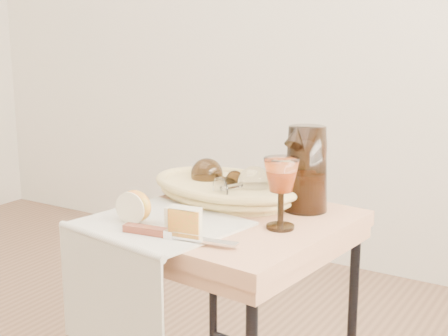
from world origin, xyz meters
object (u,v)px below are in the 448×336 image
Objects in this scene: goblet_lying_a at (218,177)px; wine_goblet at (281,193)px; table_knife at (174,233)px; apple_half at (136,206)px; tea_towel at (160,224)px; goblet_lying_b at (240,185)px; bread_basket at (226,191)px; pitcher at (306,169)px.

wine_goblet reaches higher than goblet_lying_a.
goblet_lying_a is 0.54× the size of table_knife.
wine_goblet reaches higher than apple_half.
tea_towel is at bearing -153.22° from wine_goblet.
goblet_lying_a reaches higher than apple_half.
table_knife is at bearing -24.02° from apple_half.
wine_goblet is (0.16, -0.10, 0.03)m from goblet_lying_b.
apple_half is (-0.07, -0.27, 0.02)m from bread_basket.
goblet_lying_a reaches higher than table_knife.
table_knife is at bearing -27.90° from tea_towel.
table_knife is (-0.14, -0.35, -0.09)m from pitcher.
bread_basket reaches higher than table_knife.
goblet_lying_b is 0.55× the size of pitcher.
table_knife is (0.09, -0.07, 0.01)m from tea_towel.
apple_half reaches higher than table_knife.
apple_half is (-0.28, -0.30, -0.06)m from pitcher.
pitcher is (0.24, 0.02, 0.05)m from goblet_lying_a.
goblet_lying_b is at bearing 85.11° from table_knife.
wine_goblet is (0.24, 0.12, 0.08)m from tea_towel.
goblet_lying_a is at bearing 99.45° from table_knife.
goblet_lying_a reaches higher than bread_basket.
pitcher is at bearing 60.85° from table_knife.
wine_goblet reaches higher than goblet_lying_b.
apple_half is 0.15m from table_knife.
wine_goblet is at bearing -101.05° from goblet_lying_b.
goblet_lying_b is (0.07, 0.22, 0.05)m from tea_towel.
bread_basket is 1.50× the size of pitcher.
bread_basket is at bearing 94.71° from table_knife.
pitcher is at bearing -158.99° from goblet_lying_a.
pitcher reaches higher than goblet_lying_b.
tea_towel is 0.27m from goblet_lying_a.
pitcher is at bearing -48.76° from goblet_lying_b.
tea_towel is at bearing 109.92° from goblet_lying_a.
wine_goblet reaches higher than tea_towel.
goblet_lying_a is 1.02× the size of goblet_lying_b.
wine_goblet is at bearing 167.61° from goblet_lying_a.
table_knife is at bearing -128.57° from wine_goblet.
goblet_lying_b is 0.17m from pitcher.
goblet_lying_b is 0.53× the size of table_knife.
wine_goblet is 0.63× the size of table_knife.
tea_towel is 0.25m from bread_basket.
goblet_lying_b is 0.29m from table_knife.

